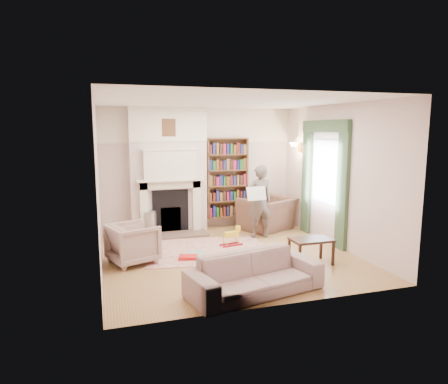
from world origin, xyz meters
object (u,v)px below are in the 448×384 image
object	(u,v)px
bookcase	(227,178)
man_reading	(259,201)
paraffin_heater	(151,224)
coffee_table	(311,251)
rocking_horse	(231,236)
armchair_left	(133,243)
sofa	(255,274)
armchair_reading	(267,214)

from	to	relation	value
bookcase	man_reading	world-z (taller)	bookcase
man_reading	paraffin_heater	distance (m)	2.41
bookcase	paraffin_heater	size ratio (longest dim) A/B	3.36
paraffin_heater	coffee_table	bearing A→B (deg)	-47.19
coffee_table	rocking_horse	distance (m)	1.73
bookcase	armchair_left	world-z (taller)	bookcase
sofa	bookcase	bearing A→B (deg)	65.72
bookcase	armchair_left	distance (m)	3.24
paraffin_heater	rocking_horse	bearing A→B (deg)	-40.10
armchair_reading	sofa	xyz separation A→B (m)	(-1.62, -3.34, -0.09)
armchair_reading	coffee_table	xyz separation A→B (m)	(-0.23, -2.45, -0.15)
man_reading	armchair_left	bearing A→B (deg)	14.54
sofa	rocking_horse	distance (m)	2.34
armchair_reading	armchair_left	bearing A→B (deg)	0.19
armchair_reading	paraffin_heater	size ratio (longest dim) A/B	2.09
armchair_left	rocking_horse	size ratio (longest dim) A/B	1.71
rocking_horse	armchair_left	bearing A→B (deg)	-177.37
man_reading	coffee_table	distance (m)	1.95
bookcase	paraffin_heater	bearing A→B (deg)	-168.45
man_reading	armchair_reading	bearing A→B (deg)	-130.34
armchair_reading	coffee_table	bearing A→B (deg)	59.73
sofa	paraffin_heater	xyz separation A→B (m)	(-1.04, 3.52, -0.01)
bookcase	paraffin_heater	world-z (taller)	bookcase
man_reading	paraffin_heater	world-z (taller)	man_reading
armchair_reading	paraffin_heater	distance (m)	2.68
sofa	coffee_table	distance (m)	1.65
bookcase	sofa	world-z (taller)	bookcase
bookcase	coffee_table	size ratio (longest dim) A/B	2.64
armchair_reading	armchair_left	distance (m)	3.51
armchair_left	paraffin_heater	distance (m)	1.74
sofa	paraffin_heater	size ratio (longest dim) A/B	3.56
sofa	rocking_horse	size ratio (longest dim) A/B	4.34
paraffin_heater	rocking_horse	size ratio (longest dim) A/B	1.22
sofa	rocking_horse	world-z (taller)	sofa
sofa	coffee_table	bearing A→B (deg)	20.06
paraffin_heater	rocking_horse	world-z (taller)	paraffin_heater
sofa	man_reading	xyz separation A→B (m)	(1.17, 2.74, 0.50)
coffee_table	rocking_horse	world-z (taller)	coffee_table
bookcase	armchair_left	size ratio (longest dim) A/B	2.41
armchair_reading	rocking_horse	bearing A→B (deg)	15.51
bookcase	armchair_left	xyz separation A→B (m)	(-2.37, -2.05, -0.83)
armchair_reading	man_reading	size ratio (longest dim) A/B	0.73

